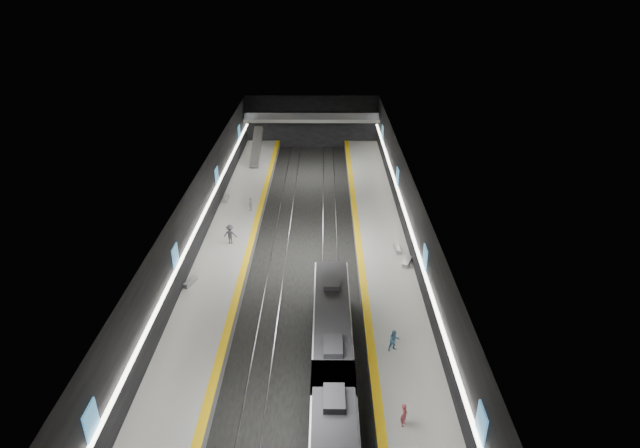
{
  "coord_description": "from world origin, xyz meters",
  "views": [
    {
      "loc": [
        1.92,
        -44.93,
        25.6
      ],
      "look_at": [
        1.49,
        3.11,
        2.2
      ],
      "focal_mm": 30.0,
      "sensor_mm": 36.0,
      "label": 1
    }
  ],
  "objects_px": {
    "passenger_right_b": "(394,341)",
    "bench_right_near": "(407,262)",
    "bench_left_far": "(226,199)",
    "bench_right_far": "(397,249)",
    "escalator": "(256,147)",
    "passenger_left_b": "(230,234)",
    "passenger_left_a": "(251,204)",
    "passenger_right_a": "(404,415)",
    "bench_left_near": "(190,282)",
    "train": "(333,396)"
  },
  "relations": [
    {
      "from": "bench_right_near",
      "to": "bench_left_near",
      "type": "bearing_deg",
      "value": -145.88
    },
    {
      "from": "bench_right_far",
      "to": "train",
      "type": "bearing_deg",
      "value": -113.23
    },
    {
      "from": "passenger_right_a",
      "to": "passenger_left_a",
      "type": "relative_size",
      "value": 1.03
    },
    {
      "from": "bench_left_far",
      "to": "passenger_left_a",
      "type": "relative_size",
      "value": 1.17
    },
    {
      "from": "train",
      "to": "bench_left_near",
      "type": "xyz_separation_m",
      "value": [
        -12.0,
        14.26,
        -1.0
      ]
    },
    {
      "from": "escalator",
      "to": "passenger_right_b",
      "type": "distance_m",
      "value": 43.28
    },
    {
      "from": "bench_left_far",
      "to": "passenger_right_b",
      "type": "xyz_separation_m",
      "value": [
        16.36,
        -26.53,
        0.62
      ]
    },
    {
      "from": "bench_left_near",
      "to": "passenger_left_b",
      "type": "height_order",
      "value": "passenger_left_b"
    },
    {
      "from": "passenger_left_a",
      "to": "escalator",
      "type": "bearing_deg",
      "value": -165.16
    },
    {
      "from": "bench_right_near",
      "to": "passenger_right_b",
      "type": "bearing_deg",
      "value": -78.81
    },
    {
      "from": "bench_left_far",
      "to": "bench_right_near",
      "type": "xyz_separation_m",
      "value": [
        19.0,
        -14.42,
        -0.0
      ]
    },
    {
      "from": "passenger_left_b",
      "to": "passenger_left_a",
      "type": "bearing_deg",
      "value": -91.55
    },
    {
      "from": "passenger_left_a",
      "to": "passenger_left_b",
      "type": "relative_size",
      "value": 0.79
    },
    {
      "from": "bench_left_near",
      "to": "bench_right_near",
      "type": "xyz_separation_m",
      "value": [
        19.0,
        3.56,
        0.01
      ]
    },
    {
      "from": "passenger_left_b",
      "to": "escalator",
      "type": "bearing_deg",
      "value": -83.49
    },
    {
      "from": "bench_left_near",
      "to": "bench_left_far",
      "type": "relative_size",
      "value": 0.91
    },
    {
      "from": "passenger_right_b",
      "to": "passenger_left_b",
      "type": "relative_size",
      "value": 0.86
    },
    {
      "from": "bench_left_far",
      "to": "bench_right_far",
      "type": "xyz_separation_m",
      "value": [
        18.37,
        -11.87,
        -0.02
      ]
    },
    {
      "from": "escalator",
      "to": "bench_right_far",
      "type": "height_order",
      "value": "escalator"
    },
    {
      "from": "train",
      "to": "bench_right_near",
      "type": "relative_size",
      "value": 15.4
    },
    {
      "from": "train",
      "to": "escalator",
      "type": "xyz_separation_m",
      "value": [
        -10.0,
        46.53,
        0.7
      ]
    },
    {
      "from": "bench_left_far",
      "to": "bench_right_far",
      "type": "bearing_deg",
      "value": -31.86
    },
    {
      "from": "bench_left_near",
      "to": "passenger_left_b",
      "type": "bearing_deg",
      "value": 92.83
    },
    {
      "from": "bench_left_near",
      "to": "passenger_left_a",
      "type": "relative_size",
      "value": 1.07
    },
    {
      "from": "bench_right_near",
      "to": "passenger_left_b",
      "type": "distance_m",
      "value": 17.19
    },
    {
      "from": "passenger_right_a",
      "to": "passenger_left_b",
      "type": "height_order",
      "value": "passenger_left_b"
    },
    {
      "from": "bench_right_near",
      "to": "passenger_right_a",
      "type": "distance_m",
      "value": 19.15
    },
    {
      "from": "bench_right_near",
      "to": "passenger_right_b",
      "type": "relative_size",
      "value": 1.04
    },
    {
      "from": "train",
      "to": "passenger_left_b",
      "type": "relative_size",
      "value": 13.82
    },
    {
      "from": "bench_left_near",
      "to": "passenger_right_b",
      "type": "bearing_deg",
      "value": -7.77
    },
    {
      "from": "passenger_right_b",
      "to": "passenger_left_a",
      "type": "height_order",
      "value": "passenger_right_b"
    },
    {
      "from": "bench_left_near",
      "to": "passenger_right_a",
      "type": "relative_size",
      "value": 1.04
    },
    {
      "from": "escalator",
      "to": "bench_left_far",
      "type": "bearing_deg",
      "value": -97.97
    },
    {
      "from": "bench_right_far",
      "to": "passenger_right_a",
      "type": "relative_size",
      "value": 1.04
    },
    {
      "from": "bench_right_near",
      "to": "bench_right_far",
      "type": "xyz_separation_m",
      "value": [
        -0.63,
        2.55,
        -0.01
      ]
    },
    {
      "from": "bench_right_far",
      "to": "passenger_left_b",
      "type": "relative_size",
      "value": 0.84
    },
    {
      "from": "bench_right_far",
      "to": "passenger_left_b",
      "type": "xyz_separation_m",
      "value": [
        -16.09,
        1.35,
        0.78
      ]
    },
    {
      "from": "passenger_right_a",
      "to": "passenger_left_a",
      "type": "distance_m",
      "value": 33.13
    },
    {
      "from": "bench_left_far",
      "to": "passenger_left_b",
      "type": "xyz_separation_m",
      "value": [
        2.28,
        -10.53,
        0.76
      ]
    },
    {
      "from": "train",
      "to": "passenger_right_a",
      "type": "bearing_deg",
      "value": -14.91
    },
    {
      "from": "passenger_right_b",
      "to": "bench_right_near",
      "type": "bearing_deg",
      "value": 57.33
    },
    {
      "from": "train",
      "to": "passenger_left_a",
      "type": "relative_size",
      "value": 17.58
    },
    {
      "from": "bench_left_far",
      "to": "passenger_left_a",
      "type": "height_order",
      "value": "passenger_left_a"
    },
    {
      "from": "bench_left_far",
      "to": "bench_left_near",
      "type": "bearing_deg",
      "value": -88.99
    },
    {
      "from": "passenger_right_a",
      "to": "train",
      "type": "bearing_deg",
      "value": 91.62
    },
    {
      "from": "bench_right_far",
      "to": "passenger_right_b",
      "type": "distance_m",
      "value": 14.81
    },
    {
      "from": "passenger_right_b",
      "to": "passenger_left_a",
      "type": "bearing_deg",
      "value": 98.52
    },
    {
      "from": "train",
      "to": "bench_left_near",
      "type": "height_order",
      "value": "train"
    },
    {
      "from": "escalator",
      "to": "train",
      "type": "bearing_deg",
      "value": -77.87
    },
    {
      "from": "escalator",
      "to": "passenger_left_b",
      "type": "bearing_deg",
      "value": -89.36
    }
  ]
}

